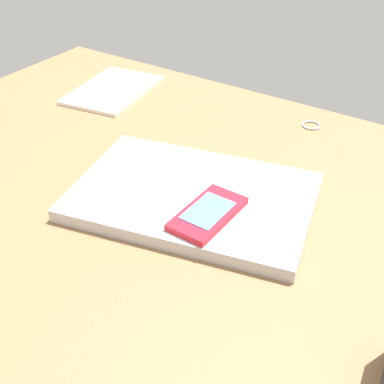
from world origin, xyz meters
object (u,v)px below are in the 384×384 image
Objects in this scene: key_ring at (311,125)px; laptop_closed at (192,197)px; notepad at (113,90)px; cell_phone_on_laptop at (208,213)px.

laptop_closed is at bearing -99.29° from key_ring.
laptop_closed is at bearing -42.51° from notepad.
laptop_closed is 1.69× the size of notepad.
laptop_closed is 6.33cm from cell_phone_on_laptop.
key_ring is at bearing 89.48° from cell_phone_on_laptop.
laptop_closed is 32.83cm from key_ring.
cell_phone_on_laptop is 3.40× the size of key_ring.
notepad is at bearing 133.36° from laptop_closed.
notepad is 41.98cm from key_ring.
cell_phone_on_laptop is at bearing -90.52° from key_ring.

